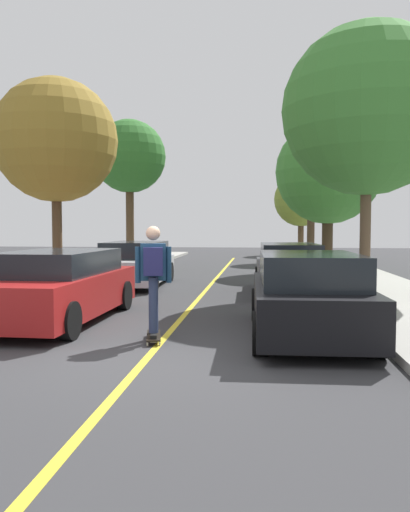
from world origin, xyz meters
TOP-DOWN VIEW (x-y plane):
  - ground at (0.00, 0.00)m, footprint 80.00×80.00m
  - center_line at (0.00, 4.00)m, footprint 0.12×39.20m
  - parked_car_left_nearest at (-2.37, 2.45)m, footprint 2.08×4.56m
  - parked_car_left_near at (-2.37, 8.67)m, footprint 2.06×4.40m
  - parked_car_right_nearest at (2.37, 1.51)m, footprint 1.92×4.14m
  - parked_car_right_near at (2.37, 7.08)m, footprint 1.89×4.26m
  - street_tree_left_nearest at (-4.27, 7.12)m, footprint 3.53×3.53m
  - street_tree_left_near at (-4.27, 15.43)m, footprint 3.26×3.26m
  - street_tree_right_nearest at (4.27, 6.47)m, footprint 4.35×4.35m
  - street_tree_right_near at (4.27, 13.92)m, footprint 4.20×4.20m
  - street_tree_right_far at (4.27, 20.71)m, footprint 3.23×3.23m
  - street_tree_right_farthest at (4.27, 27.43)m, footprint 3.58×3.58m
  - fire_hydrant at (-3.87, 6.66)m, footprint 0.20×0.20m
  - skateboard at (-0.13, 0.92)m, footprint 0.38×0.87m
  - skateboarder at (-0.12, 0.89)m, footprint 0.59×0.71m

SIDE VIEW (x-z plane):
  - ground at x=0.00m, z-range 0.00..0.00m
  - center_line at x=0.00m, z-range 0.00..0.01m
  - skateboard at x=-0.13m, z-range 0.04..0.14m
  - fire_hydrant at x=-3.87m, z-range 0.14..0.84m
  - parked_car_left_nearest at x=-2.37m, z-range 0.00..1.38m
  - parked_car_right_near at x=2.37m, z-range -0.01..1.39m
  - parked_car_left_near at x=-2.37m, z-range 0.00..1.38m
  - parked_car_right_nearest at x=2.37m, z-range -0.01..1.40m
  - skateboarder at x=-0.12m, z-range 0.23..1.98m
  - street_tree_right_farthest at x=4.27m, z-range 1.01..6.37m
  - street_tree_right_near at x=4.27m, z-range 1.04..7.08m
  - street_tree_left_nearest at x=-4.27m, z-range 1.34..7.29m
  - street_tree_right_nearest at x=4.27m, z-range 1.39..8.25m
  - street_tree_right_far at x=4.27m, z-range 1.66..8.02m
  - street_tree_left_near at x=-4.27m, z-range 1.73..8.24m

